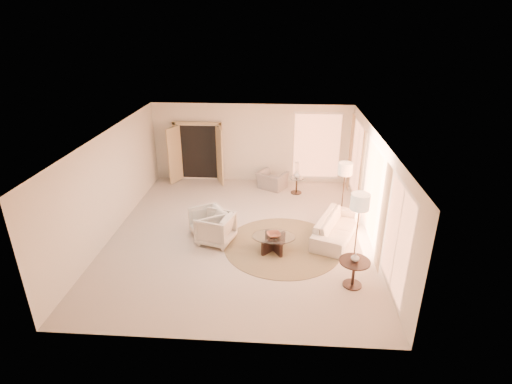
# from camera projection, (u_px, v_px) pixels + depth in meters

# --- Properties ---
(room) EXTENTS (7.04, 8.04, 2.83)m
(room) POSITION_uv_depth(u_px,v_px,m) (240.00, 187.00, 10.48)
(room) COLOR beige
(room) RESTS_ON ground
(windows_right) EXTENTS (0.10, 6.40, 2.40)m
(windows_right) POSITION_uv_depth(u_px,v_px,m) (372.00, 191.00, 10.38)
(windows_right) COLOR #FF9966
(windows_right) RESTS_ON room
(window_back_corner) EXTENTS (1.70, 0.10, 2.40)m
(window_back_corner) POSITION_uv_depth(u_px,v_px,m) (317.00, 146.00, 13.97)
(window_back_corner) COLOR #FF9966
(window_back_corner) RESTS_ON room
(curtains_right) EXTENTS (0.06, 5.20, 2.60)m
(curtains_right) POSITION_uv_depth(u_px,v_px,m) (364.00, 180.00, 11.23)
(curtains_right) COLOR tan
(curtains_right) RESTS_ON room
(french_doors) EXTENTS (1.95, 0.66, 2.16)m
(french_doors) POSITION_uv_depth(u_px,v_px,m) (198.00, 153.00, 14.22)
(french_doors) COLOR tan
(french_doors) RESTS_ON room
(area_rug) EXTENTS (3.20, 3.20, 0.01)m
(area_rug) POSITION_uv_depth(u_px,v_px,m) (283.00, 245.00, 10.46)
(area_rug) COLOR #473A25
(area_rug) RESTS_ON room
(sofa) EXTENTS (1.58, 2.30, 0.63)m
(sofa) POSITION_uv_depth(u_px,v_px,m) (337.00, 227.00, 10.73)
(sofa) COLOR beige
(sofa) RESTS_ON room
(armchair_left) EXTENTS (1.12, 1.13, 0.87)m
(armchair_left) POSITION_uv_depth(u_px,v_px,m) (208.00, 221.00, 10.78)
(armchair_left) COLOR beige
(armchair_left) RESTS_ON room
(armchair_right) EXTENTS (1.02, 1.06, 0.89)m
(armchair_right) POSITION_uv_depth(u_px,v_px,m) (215.00, 227.00, 10.48)
(armchair_right) COLOR beige
(armchair_right) RESTS_ON room
(accent_chair) EXTENTS (1.08, 0.96, 0.79)m
(accent_chair) POSITION_uv_depth(u_px,v_px,m) (272.00, 178.00, 13.84)
(accent_chair) COLOR gray
(accent_chair) RESTS_ON room
(coffee_table) EXTENTS (1.22, 1.22, 0.41)m
(coffee_table) POSITION_uv_depth(u_px,v_px,m) (274.00, 241.00, 10.17)
(coffee_table) COLOR black
(coffee_table) RESTS_ON room
(end_table) EXTENTS (0.68, 0.68, 0.64)m
(end_table) POSITION_uv_depth(u_px,v_px,m) (354.00, 269.00, 8.74)
(end_table) COLOR black
(end_table) RESTS_ON room
(side_table) EXTENTS (0.48, 0.48, 0.56)m
(side_table) POSITION_uv_depth(u_px,v_px,m) (297.00, 184.00, 13.48)
(side_table) COLOR #2F251C
(side_table) RESTS_ON room
(floor_lamp_near) EXTENTS (0.42, 0.42, 1.72)m
(floor_lamp_near) POSITION_uv_depth(u_px,v_px,m) (345.00, 171.00, 11.40)
(floor_lamp_near) COLOR #2F251C
(floor_lamp_near) RESTS_ON room
(floor_lamp_far) EXTENTS (0.44, 0.44, 1.82)m
(floor_lamp_far) POSITION_uv_depth(u_px,v_px,m) (360.00, 205.00, 9.15)
(floor_lamp_far) COLOR #2F251C
(floor_lamp_far) RESTS_ON room
(bowl) EXTENTS (0.43, 0.43, 0.09)m
(bowl) POSITION_uv_depth(u_px,v_px,m) (274.00, 235.00, 10.09)
(bowl) COLOR brown
(bowl) RESTS_ON coffee_table
(end_vase) EXTENTS (0.19, 0.19, 0.19)m
(end_vase) POSITION_uv_depth(u_px,v_px,m) (355.00, 257.00, 8.63)
(end_vase) COLOR silver
(end_vase) RESTS_ON end_table
(side_vase) EXTENTS (0.31, 0.31, 0.25)m
(side_vase) POSITION_uv_depth(u_px,v_px,m) (297.00, 174.00, 13.34)
(side_vase) COLOR silver
(side_vase) RESTS_ON side_table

